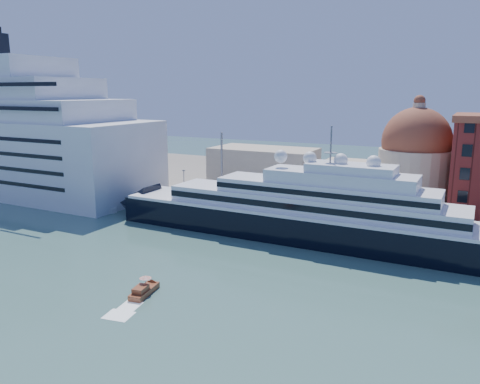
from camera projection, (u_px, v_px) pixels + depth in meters
The scene contains 9 objects.
ground at pixel (229, 271), 80.43m from camera, with size 400.00×400.00×0.00m, color #376057.
quay at pixel (298, 218), 109.70m from camera, with size 180.00×10.00×2.50m, color gray.
land at pixel (344, 187), 145.37m from camera, with size 260.00×72.00×2.00m, color slate.
quay_fence at pixel (292, 214), 105.40m from camera, with size 180.00×0.10×1.20m, color slate.
superyacht at pixel (287, 214), 98.75m from camera, with size 92.72×12.85×27.71m.
service_barge at pixel (99, 208), 121.01m from camera, with size 11.27×5.94×2.42m.
water_taxi at pixel (144, 290), 70.89m from camera, with size 3.12×6.49×2.96m.
church at pixel (353, 165), 125.41m from camera, with size 66.00×18.00×25.50m.
lamp_posts at pixel (247, 178), 112.07m from camera, with size 120.80×2.40×18.00m.
Camera 1 is at (36.41, -66.47, 30.23)m, focal length 35.00 mm.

